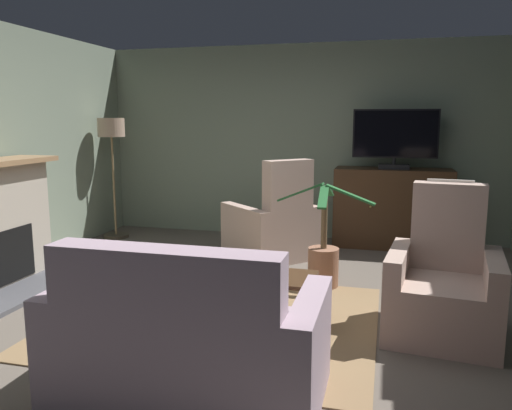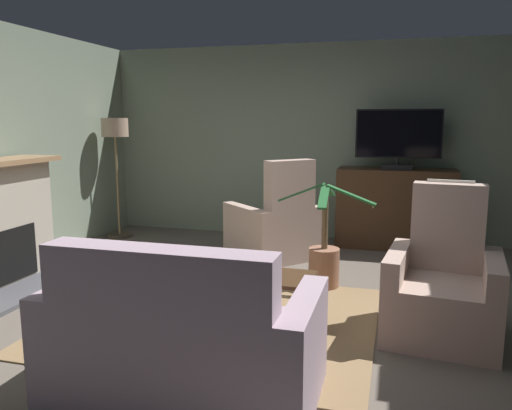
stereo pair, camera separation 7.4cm
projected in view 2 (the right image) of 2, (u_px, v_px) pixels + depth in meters
The scene contains 14 objects.
ground_plane at pixel (239, 312), 4.36m from camera, with size 6.06×6.45×0.04m, color #665B51.
wall_back at pixel (303, 142), 6.96m from camera, with size 6.06×0.10×2.62m, color gray.
rug_central at pixel (217, 319), 4.15m from camera, with size 2.54×2.15×0.01m, color #8E704C.
tv_cabinet at pixel (395, 210), 6.44m from camera, with size 1.45×0.55×1.01m.
television at pixel (398, 138), 6.24m from camera, with size 1.03×0.20×0.74m.
coffee_table at pixel (248, 279), 4.06m from camera, with size 1.05×0.47×0.40m.
tv_remote at pixel (243, 276), 3.94m from camera, with size 0.17×0.05×0.02m, color black.
folded_newspaper at pixel (230, 271), 4.12m from camera, with size 0.30×0.22×0.01m, color silver.
sofa_floral at pixel (182, 345), 2.92m from camera, with size 1.55×0.86×0.98m.
armchair_facing_sofa at pixel (275, 228), 5.98m from camera, with size 1.23×1.23×1.18m.
armchair_by_fireplace at pixel (443, 290), 3.81m from camera, with size 0.89×0.90×1.15m.
potted_plant_small_fern_corner at pixel (324, 261), 4.92m from camera, with size 0.95×0.76×1.03m.
cat at pixel (115, 292), 4.55m from camera, with size 0.18×0.72×0.19m.
floor_lamp at pixel (116, 143), 6.89m from camera, with size 0.36×0.36×1.64m.
Camera 2 is at (1.25, -3.96, 1.62)m, focal length 35.61 mm.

